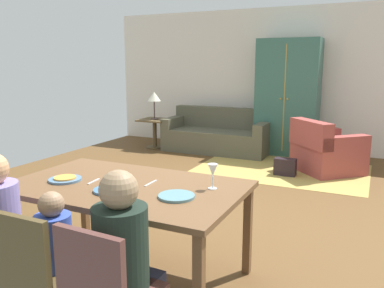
% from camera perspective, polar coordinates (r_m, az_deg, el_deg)
% --- Properties ---
extents(ground_plane, '(7.21, 6.27, 0.02)m').
position_cam_1_polar(ground_plane, '(5.08, 4.44, -7.64)').
color(ground_plane, brown).
extents(back_wall, '(7.21, 0.10, 2.70)m').
position_cam_1_polar(back_wall, '(7.87, 13.04, 8.97)').
color(back_wall, silver).
rests_on(back_wall, ground_plane).
extents(dining_table, '(1.76, 1.05, 0.76)m').
position_cam_1_polar(dining_table, '(3.05, -9.50, -6.97)').
color(dining_table, brown).
rests_on(dining_table, ground_plane).
extents(plate_near_man, '(0.25, 0.25, 0.02)m').
position_cam_1_polar(plate_near_man, '(3.23, -17.85, -4.90)').
color(plate_near_man, slate).
rests_on(plate_near_man, dining_table).
extents(pizza_near_man, '(0.17, 0.17, 0.01)m').
position_cam_1_polar(pizza_near_man, '(3.23, -17.86, -4.64)').
color(pizza_near_man, gold).
rests_on(pizza_near_man, plate_near_man).
extents(plate_near_child, '(0.25, 0.25, 0.02)m').
position_cam_1_polar(plate_near_child, '(2.89, -11.59, -6.52)').
color(plate_near_child, teal).
rests_on(plate_near_child, dining_table).
extents(pizza_near_child, '(0.17, 0.17, 0.01)m').
position_cam_1_polar(pizza_near_child, '(2.88, -11.61, -6.23)').
color(pizza_near_child, gold).
rests_on(pizza_near_child, plate_near_child).
extents(plate_near_woman, '(0.25, 0.25, 0.02)m').
position_cam_1_polar(plate_near_woman, '(2.70, -2.26, -7.53)').
color(plate_near_woman, slate).
rests_on(plate_near_woman, dining_table).
extents(wine_glass, '(0.07, 0.07, 0.19)m').
position_cam_1_polar(wine_glass, '(2.85, 3.01, -3.94)').
color(wine_glass, silver).
rests_on(wine_glass, dining_table).
extents(fork, '(0.03, 0.15, 0.01)m').
position_cam_1_polar(fork, '(3.14, -14.03, -5.26)').
color(fork, silver).
rests_on(fork, dining_table).
extents(knife, '(0.02, 0.17, 0.01)m').
position_cam_1_polar(knife, '(3.02, -5.98, -5.63)').
color(knife, silver).
rests_on(knife, dining_table).
extents(person_man, '(0.30, 0.41, 1.11)m').
position_cam_1_polar(person_man, '(2.94, -25.53, -12.43)').
color(person_man, '#3C3653').
rests_on(person_man, ground_plane).
extents(dining_chair_child, '(0.42, 0.42, 0.87)m').
position_cam_1_polar(dining_chair_child, '(2.51, -21.44, -16.79)').
color(dining_chair_child, '#4E3F22').
rests_on(dining_chair_child, ground_plane).
extents(person_child, '(0.22, 0.29, 0.92)m').
position_cam_1_polar(person_child, '(2.64, -18.56, -16.57)').
color(person_child, '#2F4049').
rests_on(person_child, ground_plane).
extents(person_woman, '(0.30, 0.41, 1.11)m').
position_cam_1_polar(person_woman, '(2.33, -9.51, -17.87)').
color(person_woman, '#2B3047').
rests_on(person_woman, ground_plane).
extents(area_rug, '(2.60, 1.80, 0.01)m').
position_cam_1_polar(area_rug, '(6.46, 12.76, -3.60)').
color(area_rug, '#AF9549').
rests_on(area_rug, ground_plane).
extents(couch, '(2.00, 0.86, 0.82)m').
position_cam_1_polar(couch, '(7.61, 3.75, 1.21)').
color(couch, '#53523F').
rests_on(couch, ground_plane).
extents(armchair, '(1.21, 1.21, 0.82)m').
position_cam_1_polar(armchair, '(6.45, 18.69, -1.08)').
color(armchair, '#9D423C').
rests_on(armchair, ground_plane).
extents(armoire, '(1.10, 0.59, 2.10)m').
position_cam_1_polar(armoire, '(7.47, 13.64, 6.52)').
color(armoire, '#356356').
rests_on(armoire, ground_plane).
extents(side_table, '(0.56, 0.56, 0.58)m').
position_cam_1_polar(side_table, '(7.91, -5.40, 2.14)').
color(side_table, brown).
rests_on(side_table, ground_plane).
extents(table_lamp, '(0.26, 0.26, 0.54)m').
position_cam_1_polar(table_lamp, '(7.84, -5.49, 6.69)').
color(table_lamp, '#4B3735').
rests_on(table_lamp, side_table).
extents(handbag, '(0.32, 0.16, 0.26)m').
position_cam_1_polar(handbag, '(6.12, 13.30, -3.24)').
color(handbag, black).
rests_on(handbag, ground_plane).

